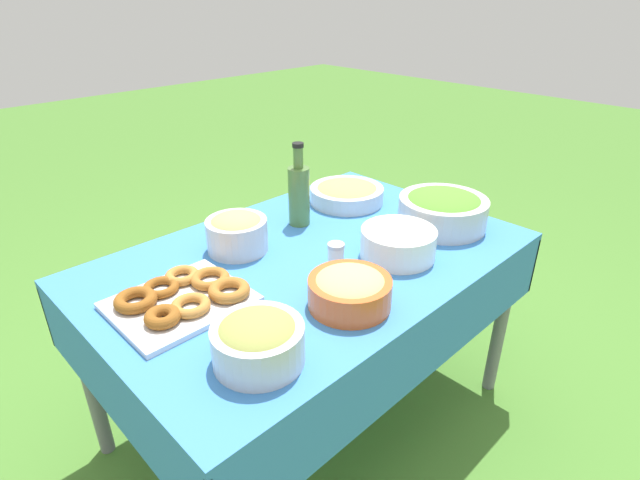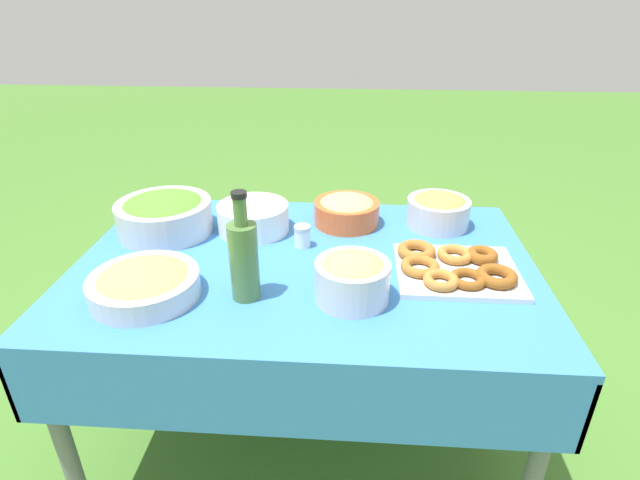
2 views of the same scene
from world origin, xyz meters
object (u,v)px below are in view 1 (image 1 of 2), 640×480
bread_bowl (237,231)px  donut_platter (182,297)px  plate_stack (398,243)px  salad_bowl (443,209)px  fruit_bowl (347,193)px  pasta_bowl (350,289)px  olive_oil_bottle (299,193)px  olive_bowl (258,340)px

bread_bowl → donut_platter: bearing=-153.2°
plate_stack → bread_bowl: bread_bowl is taller
salad_bowl → fruit_bowl: bearing=101.6°
pasta_bowl → salad_bowl: bearing=10.1°
pasta_bowl → olive_oil_bottle: bearing=62.0°
donut_platter → bread_bowl: (0.30, 0.15, 0.05)m
salad_bowl → olive_oil_bottle: size_ratio=1.04×
salad_bowl → donut_platter: 0.97m
salad_bowl → fruit_bowl: size_ratio=1.07×
salad_bowl → bread_bowl: size_ratio=1.58×
pasta_bowl → olive_bowl: size_ratio=1.06×
donut_platter → plate_stack: (0.65, -0.25, 0.03)m
pasta_bowl → plate_stack: size_ratio=0.95×
bread_bowl → olive_bowl: bearing=-121.2°
plate_stack → olive_oil_bottle: olive_oil_bottle is taller
bread_bowl → pasta_bowl: bearing=-87.0°
pasta_bowl → olive_bowl: (-0.32, -0.01, 0.01)m
donut_platter → plate_stack: plate_stack is taller
donut_platter → olive_bowl: size_ratio=1.70×
salad_bowl → donut_platter: salad_bowl is taller
pasta_bowl → plate_stack: (0.32, 0.08, -0.00)m
donut_platter → olive_bowl: bearing=-89.4°
donut_platter → fruit_bowl: fruit_bowl is taller
bread_bowl → olive_bowl: 0.57m
olive_oil_bottle → salad_bowl: bearing=-46.8°
plate_stack → fruit_bowl: 0.48m
fruit_bowl → donut_platter: bearing=-168.3°
donut_platter → olive_bowl: (0.00, -0.34, 0.04)m
olive_oil_bottle → bread_bowl: (-0.29, -0.01, -0.05)m
olive_oil_bottle → fruit_bowl: size_ratio=1.03×
donut_platter → bread_bowl: size_ratio=1.83×
donut_platter → salad_bowl: bearing=-13.1°
plate_stack → bread_bowl: 0.53m
fruit_bowl → olive_oil_bottle: bearing=-176.5°
pasta_bowl → bread_bowl: bread_bowl is taller
pasta_bowl → donut_platter: pasta_bowl is taller
donut_platter → olive_oil_bottle: olive_oil_bottle is taller
fruit_bowl → olive_bowl: 1.01m
salad_bowl → olive_oil_bottle: bearing=133.2°
olive_oil_bottle → bread_bowl: 0.29m
donut_platter → plate_stack: 0.69m
pasta_bowl → bread_bowl: bearing=93.0°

